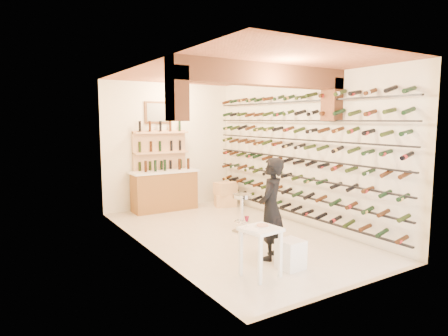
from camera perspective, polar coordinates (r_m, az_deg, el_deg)
name	(u,v)px	position (r m, az deg, el deg)	size (l,w,h in m)	color
ground	(232,234)	(7.91, 1.16, -9.62)	(6.00, 6.00, 0.00)	beige
room_shell	(240,121)	(7.36, 2.32, 6.91)	(3.52, 6.02, 3.21)	white
wine_rack	(292,153)	(8.54, 9.84, 2.11)	(0.32, 5.70, 2.56)	black
back_counter	(165,189)	(9.93, -8.67, -3.09)	(1.70, 0.62, 1.29)	#96632E
back_shelving	(160,163)	(10.06, -9.28, 0.69)	(1.40, 0.31, 2.73)	tan
tasting_table	(260,236)	(5.74, 5.33, -9.91)	(0.56, 0.56, 0.88)	white
white_stool	(291,254)	(6.21, 9.70, -12.29)	(0.36, 0.36, 0.45)	white
person	(271,209)	(6.42, 6.88, -5.92)	(0.61, 0.40, 1.67)	black
chrome_barstool	(242,210)	(7.93, 2.62, -6.19)	(0.40, 0.40, 0.78)	silver
crate_lower	(225,200)	(10.31, 0.21, -4.73)	(0.54, 0.38, 0.33)	#E6B67E
crate_upper	(225,188)	(10.25, 0.21, -2.97)	(0.54, 0.37, 0.32)	#E6B67E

